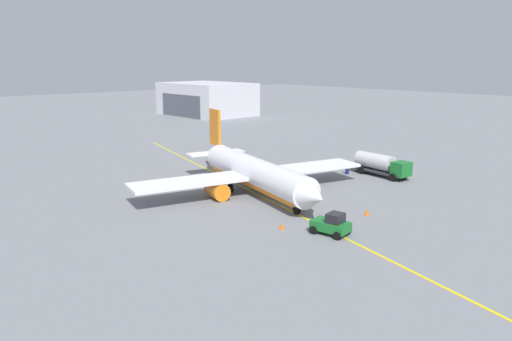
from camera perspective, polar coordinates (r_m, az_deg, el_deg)
The scene contains 9 objects.
ground_plane at distance 61.72m, azimuth 0.00°, elevation -2.72°, with size 400.00×400.00×0.00m, color slate.
airplane at distance 61.52m, azimuth -0.23°, elevation -0.29°, with size 29.44×31.37×9.52m.
fuel_tanker at distance 73.05m, azimuth 14.29°, elevation 0.71°, with size 9.65×3.43×3.15m.
pushback_tug at distance 47.96m, azimuth 8.78°, elevation -6.20°, with size 3.89×2.85×2.20m.
refueling_worker at distance 73.31m, azimuth 10.56°, elevation 0.22°, with size 0.57×0.63×1.71m.
safety_cone_nose at distance 49.12m, azimuth 3.03°, elevation -6.46°, with size 0.57×0.57×0.63m, color #F2590F.
safety_cone_wingtip at distance 54.64m, azimuth 12.77°, elevation -4.75°, with size 0.59×0.59×0.66m, color #F2590F.
distant_hangar at distance 151.51m, azimuth -5.74°, elevation 8.28°, with size 27.51×19.66×9.61m.
taxi_line_marking at distance 61.71m, azimuth 0.00°, elevation -2.71°, with size 88.70×0.30×0.01m, color yellow.
Camera 1 is at (44.53, -39.43, 16.48)m, focal length 34.43 mm.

